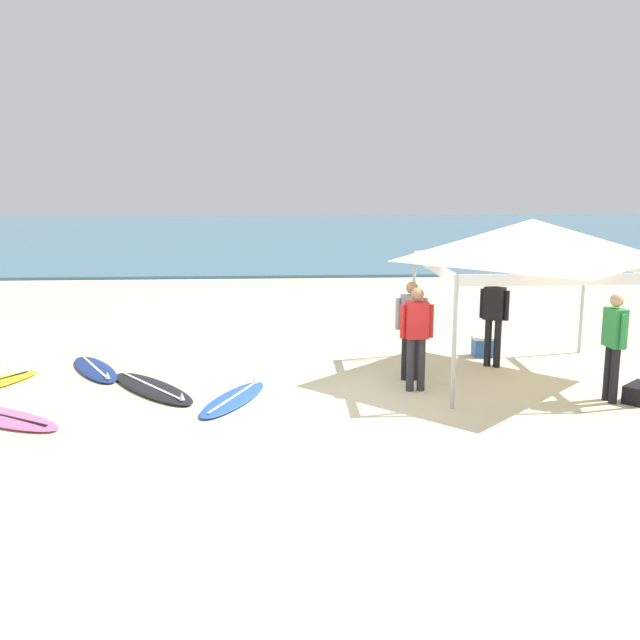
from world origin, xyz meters
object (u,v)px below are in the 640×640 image
object	(u,v)px
canopy_tent	(531,240)
surfboard_navy	(95,369)
surfboard_blue	(234,399)
person_red	(417,332)
surfboard_black	(152,388)
person_green	(614,340)
gear_bag_near_tent	(639,393)
cooler_box	(485,346)
person_black	(494,314)
person_grey	(411,324)

from	to	relation	value
canopy_tent	surfboard_navy	bearing A→B (deg)	173.87
surfboard_blue	person_red	distance (m)	3.12
surfboard_black	person_green	size ratio (longest dim) A/B	1.35
canopy_tent	person_red	world-z (taller)	canopy_tent
gear_bag_near_tent	cooler_box	distance (m)	3.41
surfboard_blue	cooler_box	bearing A→B (deg)	28.93
person_green	person_black	distance (m)	2.53
person_green	cooler_box	distance (m)	3.29
person_green	cooler_box	bearing A→B (deg)	110.82
canopy_tent	surfboard_black	distance (m)	6.81
person_black	cooler_box	xyz separation A→B (m)	(0.09, 0.77, -0.79)
person_black	gear_bag_near_tent	bearing A→B (deg)	-53.07
surfboard_navy	person_red	world-z (taller)	person_red
surfboard_black	surfboard_navy	xyz separation A→B (m)	(-1.22, 1.27, 0.00)
surfboard_black	person_green	xyz separation A→B (m)	(7.23, -1.03, 0.95)
surfboard_blue	person_black	size ratio (longest dim) A/B	1.22
person_grey	cooler_box	bearing A→B (deg)	41.66
surfboard_navy	person_green	distance (m)	8.82
person_green	person_black	xyz separation A→B (m)	(-1.23, 2.21, 0.00)
person_red	person_black	distance (m)	2.23
person_red	gear_bag_near_tent	world-z (taller)	person_red
gear_bag_near_tent	cooler_box	size ratio (longest dim) A/B	1.20
surfboard_navy	person_green	world-z (taller)	person_green
surfboard_black	person_grey	distance (m)	4.46
person_red	cooler_box	bearing A→B (deg)	51.15
canopy_tent	surfboard_navy	world-z (taller)	canopy_tent
surfboard_black	cooler_box	world-z (taller)	cooler_box
person_green	canopy_tent	bearing A→B (deg)	120.31
surfboard_blue	person_black	xyz separation A→B (m)	(4.64, 1.84, 0.95)
surfboard_black	person_grey	world-z (taller)	person_grey
person_black	gear_bag_near_tent	world-z (taller)	person_black
person_black	person_grey	xyz separation A→B (m)	(-1.67, -0.79, 0.00)
canopy_tent	person_red	size ratio (longest dim) A/B	2.03
cooler_box	person_grey	bearing A→B (deg)	-138.34
surfboard_blue	cooler_box	xyz separation A→B (m)	(4.73, 2.62, 0.16)
person_green	gear_bag_near_tent	bearing A→B (deg)	-4.46
canopy_tent	person_grey	xyz separation A→B (m)	(-2.03, -0.06, -1.40)
person_green	person_grey	size ratio (longest dim) A/B	1.00
person_green	person_grey	world-z (taller)	same
surfboard_blue	person_green	world-z (taller)	person_green
canopy_tent	person_black	size ratio (longest dim) A/B	2.03
gear_bag_near_tent	surfboard_navy	bearing A→B (deg)	165.36
gear_bag_near_tent	person_grey	bearing A→B (deg)	156.60
surfboard_black	surfboard_navy	bearing A→B (deg)	134.02
gear_bag_near_tent	canopy_tent	bearing A→B (deg)	131.13
person_grey	gear_bag_near_tent	xyz separation A→B (m)	(3.35, -1.45, -0.85)
person_green	person_red	xyz separation A→B (m)	(-2.92, 0.76, 0.00)
gear_bag_near_tent	cooler_box	bearing A→B (deg)	117.81
surfboard_blue	person_red	world-z (taller)	person_red
person_green	person_grey	bearing A→B (deg)	153.95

